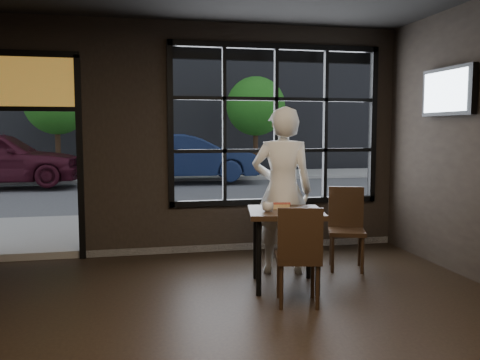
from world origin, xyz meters
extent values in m
cube|color=black|center=(1.20, 3.50, 1.80)|extent=(3.06, 0.12, 2.28)
cube|color=orange|center=(-2.10, 3.50, 2.35)|extent=(1.20, 0.06, 0.70)
cube|color=#545456|center=(0.00, 24.00, -0.02)|extent=(60.00, 41.00, 0.04)
cube|color=#5B5956|center=(0.00, 23.00, 7.50)|extent=(28.00, 12.00, 15.00)
cube|color=black|center=(0.81, 1.73, 0.43)|extent=(0.93, 0.93, 0.86)
cube|color=black|center=(0.77, 1.17, 0.50)|extent=(0.51, 0.51, 1.00)
cube|color=black|center=(1.76, 2.25, 0.51)|extent=(0.56, 0.56, 1.01)
imported|color=silver|center=(0.94, 2.28, 1.00)|extent=(0.82, 0.64, 2.00)
imported|color=silver|center=(0.59, 1.68, 0.91)|extent=(0.13, 0.13, 0.10)
cube|color=black|center=(2.93, 2.01, 2.19)|extent=(0.11, 0.99, 0.58)
imported|color=#121E3C|center=(0.92, 12.79, 0.85)|extent=(4.61, 1.79, 1.50)
cylinder|color=#332114|center=(-3.35, 15.06, 1.01)|extent=(0.18, 0.18, 2.03)
sphere|color=#266E1C|center=(-3.35, 15.06, 2.67)|extent=(2.21, 2.21, 2.21)
cylinder|color=#332114|center=(3.60, 14.54, 0.98)|extent=(0.18, 0.18, 1.96)
sphere|color=#366E1F|center=(3.60, 14.54, 2.58)|extent=(2.14, 2.14, 2.14)
camera|label=1|loc=(-0.81, -3.53, 1.73)|focal=38.00mm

